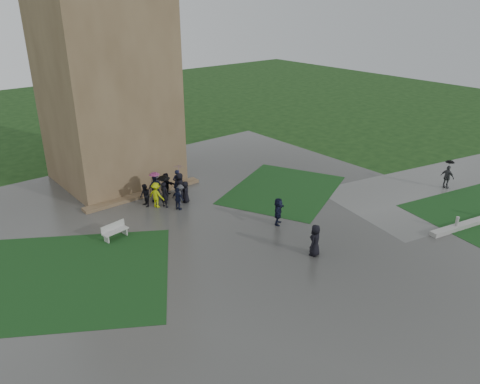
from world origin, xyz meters
TOP-DOWN VIEW (x-y plane):
  - ground at (0.00, 0.00)m, footprint 120.00×120.00m
  - plaza at (0.00, 2.00)m, footprint 34.00×34.00m
  - lawn_inset_left at (-8.50, 4.00)m, footprint 14.10×13.46m
  - lawn_inset_right at (8.50, 5.00)m, footprint 11.12×10.15m
  - tower at (0.00, 15.00)m, footprint 8.00×8.00m
  - tower_plinth at (0.00, 10.60)m, footprint 9.00×0.80m
  - bench at (-4.42, 6.04)m, footprint 1.67×0.76m
  - visitor_cluster at (0.75, 8.67)m, footprint 3.46×4.21m
  - pedestrian_mid at (4.34, 1.24)m, footprint 1.66×1.45m
  - pedestrian_near at (3.29, -2.79)m, footprint 1.06×0.90m
  - pedestrian_path at (18.12, -2.44)m, footprint 0.64×1.04m

SIDE VIEW (x-z plane):
  - ground at x=0.00m, z-range 0.00..0.00m
  - plaza at x=0.00m, z-range 0.00..0.02m
  - lawn_inset_left at x=-8.50m, z-range 0.02..0.03m
  - lawn_inset_right at x=8.50m, z-range 0.02..0.03m
  - tower_plinth at x=0.00m, z-range 0.02..0.24m
  - bench at x=-4.42m, z-range 0.03..0.97m
  - pedestrian_mid at x=4.34m, z-range 0.02..1.78m
  - pedestrian_near at x=3.29m, z-range 0.02..1.85m
  - visitor_cluster at x=0.75m, z-range -0.18..2.22m
  - pedestrian_path at x=18.12m, z-range -0.02..2.19m
  - tower at x=0.00m, z-range 0.00..18.00m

